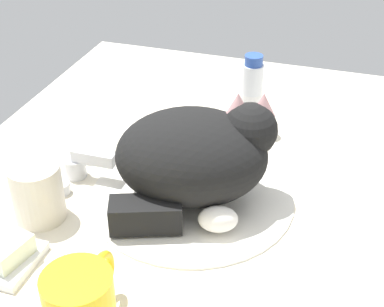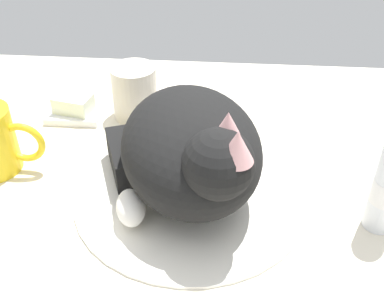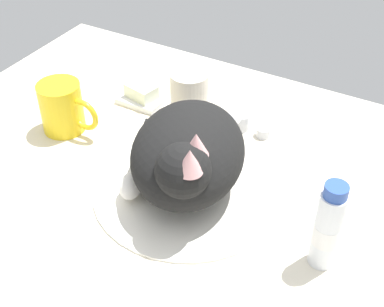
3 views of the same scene
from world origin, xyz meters
TOP-DOWN VIEW (x-y plane):
  - ground_plane at (0.00, 0.00)cm, footprint 110.00×82.50cm
  - sink_basin at (0.00, 0.00)cm, footprint 31.51×31.51cm
  - faucet at (0.00, 18.80)cm, footprint 12.41×8.98cm
  - cat at (0.06, -0.81)cm, footprint 24.80×26.58cm
  - coffee_mug at (-28.75, 3.60)cm, footprint 12.35×7.95cm
  - rinse_cup at (-11.00, 19.79)cm, footprint 7.47×7.47cm
  - soap_dish at (-21.26, 18.30)cm, footprint 9.00×6.40cm
  - soap_bar at (-21.26, 18.30)cm, footprint 6.78×5.26cm
  - toothpaste_bottle at (24.00, -3.73)cm, footprint 3.87×3.87cm

SIDE VIEW (x-z plane):
  - ground_plane at x=0.00cm, z-range -3.00..0.00cm
  - sink_basin at x=0.00cm, z-range 0.00..0.81cm
  - soap_dish at x=-21.26cm, z-range 0.00..1.20cm
  - faucet at x=0.00cm, z-range -0.45..4.88cm
  - soap_bar at x=-21.26cm, z-range 1.20..3.98cm
  - rinse_cup at x=-11.00cm, z-range 0.00..8.89cm
  - coffee_mug at x=-28.75cm, z-range 0.00..9.62cm
  - toothpaste_bottle at x=24.00cm, z-range -0.48..13.99cm
  - cat at x=0.06cm, z-range -0.03..16.03cm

